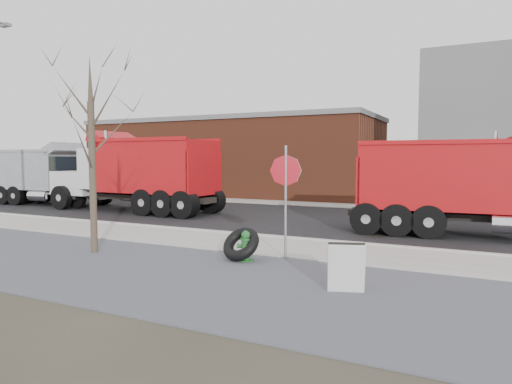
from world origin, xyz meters
The scene contains 15 objects.
ground centered at (0.00, 0.00, 0.00)m, with size 120.00×120.00×0.00m, color #383328.
gravel_verge centered at (0.00, -3.50, 0.01)m, with size 60.00×5.00×0.03m, color slate.
sidewalk centered at (0.00, 0.25, 0.03)m, with size 60.00×2.50×0.06m, color #9E9B93.
curb centered at (0.00, 1.55, 0.06)m, with size 60.00×0.15×0.11m, color #9E9B93.
road centered at (0.00, 6.30, 0.01)m, with size 60.00×9.40×0.02m, color black.
far_sidewalk centered at (0.00, 12.00, 0.03)m, with size 60.00×2.00×0.06m, color #9E9B93.
building_brick centered at (-10.00, 17.00, 2.65)m, with size 20.20×8.20×5.30m.
bare_tree centered at (-3.20, -2.60, 3.30)m, with size 3.20×3.20×5.20m.
fire_hydrant centered at (0.88, -1.69, 0.36)m, with size 0.44×0.43×0.78m.
truck_tire centered at (0.74, -1.67, 0.42)m, with size 1.09×1.00×0.88m.
stop_sign centered at (1.68, -1.10, 1.93)m, with size 0.70×0.39×2.84m.
sandwich_board centered at (3.78, -3.17, 0.50)m, with size 0.78×0.62×0.94m.
dump_truck_red_a centered at (5.75, 4.69, 1.73)m, with size 8.48×2.73×3.41m.
dump_truck_red_b centered at (-8.55, 5.27, 1.92)m, with size 9.01×2.80×3.77m.
dump_truck_grey centered at (-15.40, 5.67, 1.68)m, with size 7.37×2.80×3.30m.
Camera 1 is at (6.00, -11.42, 2.53)m, focal length 32.00 mm.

